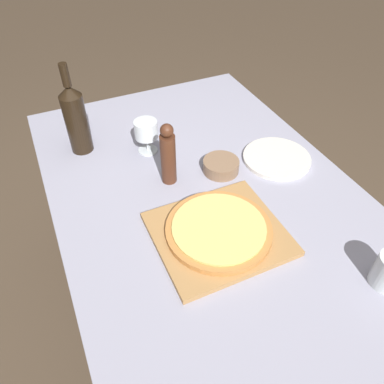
{
  "coord_description": "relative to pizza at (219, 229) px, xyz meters",
  "views": [
    {
      "loc": [
        -0.42,
        -0.8,
        1.61
      ],
      "look_at": [
        -0.07,
        -0.04,
        0.82
      ],
      "focal_mm": 35.0,
      "sensor_mm": 36.0,
      "label": 1
    }
  ],
  "objects": [
    {
      "name": "ground_plane",
      "position": [
        0.05,
        0.19,
        -0.79
      ],
      "size": [
        12.0,
        12.0,
        0.0
      ],
      "primitive_type": "plane",
      "color": "#4C3D2D"
    },
    {
      "name": "dining_table",
      "position": [
        0.05,
        0.19,
        -0.12
      ],
      "size": [
        0.97,
        1.47,
        0.76
      ],
      "color": "#9393A8",
      "rests_on": "ground_plane"
    },
    {
      "name": "cutting_board",
      "position": [
        0.0,
        0.0,
        -0.02
      ],
      "size": [
        0.37,
        0.33,
        0.02
      ],
      "color": "#A87A47",
      "rests_on": "dining_table"
    },
    {
      "name": "pizza",
      "position": [
        0.0,
        0.0,
        0.0
      ],
      "size": [
        0.31,
        0.31,
        0.02
      ],
      "color": "#BC7A3D",
      "rests_on": "cutting_board"
    },
    {
      "name": "wine_bottle",
      "position": [
        -0.27,
        0.59,
        0.11
      ],
      "size": [
        0.08,
        0.08,
        0.34
      ],
      "color": "black",
      "rests_on": "dining_table"
    },
    {
      "name": "pepper_mill",
      "position": [
        -0.04,
        0.29,
        0.08
      ],
      "size": [
        0.05,
        0.05,
        0.22
      ],
      "color": "#4C2819",
      "rests_on": "dining_table"
    },
    {
      "name": "wine_glass",
      "position": [
        -0.05,
        0.48,
        0.06
      ],
      "size": [
        0.08,
        0.08,
        0.13
      ],
      "color": "silver",
      "rests_on": "dining_table"
    },
    {
      "name": "small_bowl",
      "position": [
        0.14,
        0.26,
        -0.01
      ],
      "size": [
        0.13,
        0.13,
        0.04
      ],
      "color": "#84664C",
      "rests_on": "dining_table"
    },
    {
      "name": "dinner_plate",
      "position": [
        0.36,
        0.23,
        -0.02
      ],
      "size": [
        0.24,
        0.24,
        0.01
      ],
      "color": "silver",
      "rests_on": "dining_table"
    }
  ]
}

